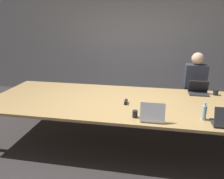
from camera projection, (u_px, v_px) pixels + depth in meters
ground_plane at (123, 141)px, 3.78m from camera, size 24.00×24.00×0.00m
curtain_wall at (137, 44)px, 5.76m from camera, size 12.00×0.06×2.80m
conference_table at (124, 103)px, 3.56m from camera, size 4.46×1.64×0.75m
bottle_near_right at (204, 112)px, 2.86m from camera, size 0.06×0.06×0.24m
laptop_near_midright at (152, 115)px, 2.83m from camera, size 0.31×0.26×0.26m
cup_near_midright at (135, 114)px, 2.94m from camera, size 0.07×0.07×0.10m
laptop_far_right at (198, 90)px, 3.87m from camera, size 0.34×0.24×0.24m
person_far_right at (194, 90)px, 4.28m from camera, size 0.40×0.24×1.43m
cup_far_right at (216, 92)px, 3.81m from camera, size 0.08×0.08×0.10m
stapler at (126, 102)px, 3.43m from camera, size 0.05×0.15×0.05m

